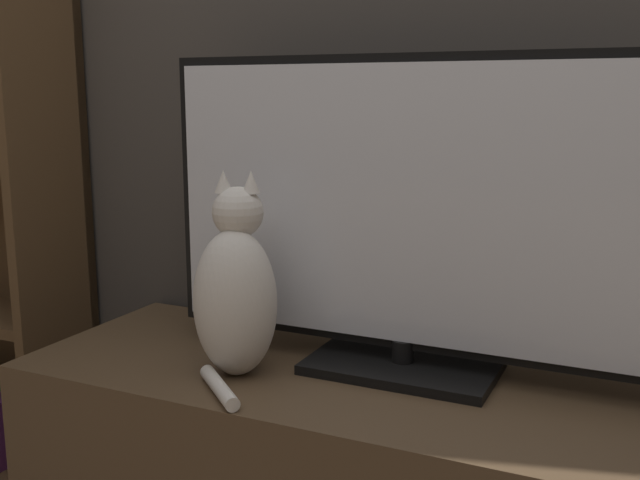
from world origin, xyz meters
TOP-DOWN VIEW (x-y plane):
  - tv at (0.08, 0.99)m, footprint 1.05×0.23m
  - cat at (-0.22, 0.83)m, footprint 0.20×0.27m

SIDE VIEW (x-z plane):
  - cat at x=-0.22m, z-range 0.48..0.89m
  - tv at x=0.08m, z-range 0.52..1.15m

